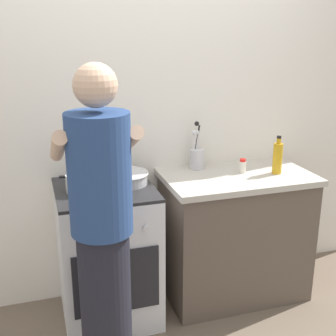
{
  "coord_description": "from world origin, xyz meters",
  "views": [
    {
      "loc": [
        -0.74,
        -2.42,
        1.84
      ],
      "look_at": [
        0.05,
        0.12,
        1.0
      ],
      "focal_mm": 47.57,
      "sensor_mm": 36.0,
      "label": 1
    }
  ],
  "objects_px": {
    "oil_bottle": "(278,158)",
    "person": "(103,238)",
    "stove_range": "(108,254)",
    "utensil_crock": "(197,157)",
    "mixing_bowl": "(125,177)",
    "spice_bottle": "(243,166)",
    "pot": "(81,183)"
  },
  "relations": [
    {
      "from": "mixing_bowl",
      "to": "person",
      "type": "bearing_deg",
      "value": -111.51
    },
    {
      "from": "stove_range",
      "to": "utensil_crock",
      "type": "relative_size",
      "value": 2.72
    },
    {
      "from": "mixing_bowl",
      "to": "utensil_crock",
      "type": "bearing_deg",
      "value": 16.14
    },
    {
      "from": "spice_bottle",
      "to": "oil_bottle",
      "type": "relative_size",
      "value": 0.38
    },
    {
      "from": "spice_bottle",
      "to": "person",
      "type": "distance_m",
      "value": 1.23
    },
    {
      "from": "oil_bottle",
      "to": "person",
      "type": "height_order",
      "value": "person"
    },
    {
      "from": "mixing_bowl",
      "to": "spice_bottle",
      "type": "xyz_separation_m",
      "value": [
        0.8,
        -0.02,
        0.01
      ]
    },
    {
      "from": "spice_bottle",
      "to": "oil_bottle",
      "type": "height_order",
      "value": "oil_bottle"
    },
    {
      "from": "mixing_bowl",
      "to": "spice_bottle",
      "type": "bearing_deg",
      "value": -1.57
    },
    {
      "from": "stove_range",
      "to": "pot",
      "type": "distance_m",
      "value": 0.52
    },
    {
      "from": "pot",
      "to": "person",
      "type": "xyz_separation_m",
      "value": [
        0.03,
        -0.58,
        -0.09
      ]
    },
    {
      "from": "oil_bottle",
      "to": "person",
      "type": "bearing_deg",
      "value": -157.08
    },
    {
      "from": "mixing_bowl",
      "to": "person",
      "type": "height_order",
      "value": "person"
    },
    {
      "from": "utensil_crock",
      "to": "person",
      "type": "distance_m",
      "value": 1.13
    },
    {
      "from": "pot",
      "to": "spice_bottle",
      "type": "height_order",
      "value": "pot"
    },
    {
      "from": "stove_range",
      "to": "person",
      "type": "distance_m",
      "value": 0.73
    },
    {
      "from": "stove_range",
      "to": "spice_bottle",
      "type": "bearing_deg",
      "value": 1.41
    },
    {
      "from": "oil_bottle",
      "to": "person",
      "type": "xyz_separation_m",
      "value": [
        -1.27,
        -0.54,
        -0.15
      ]
    },
    {
      "from": "person",
      "to": "utensil_crock",
      "type": "bearing_deg",
      "value": 45.08
    },
    {
      "from": "mixing_bowl",
      "to": "utensil_crock",
      "type": "distance_m",
      "value": 0.57
    },
    {
      "from": "pot",
      "to": "utensil_crock",
      "type": "distance_m",
      "value": 0.85
    },
    {
      "from": "mixing_bowl",
      "to": "oil_bottle",
      "type": "distance_m",
      "value": 1.03
    },
    {
      "from": "stove_range",
      "to": "utensil_crock",
      "type": "distance_m",
      "value": 0.89
    },
    {
      "from": "pot",
      "to": "utensil_crock",
      "type": "xyz_separation_m",
      "value": [
        0.82,
        0.22,
        0.03
      ]
    },
    {
      "from": "spice_bottle",
      "to": "person",
      "type": "height_order",
      "value": "person"
    },
    {
      "from": "pot",
      "to": "spice_bottle",
      "type": "xyz_separation_m",
      "value": [
        1.08,
        0.04,
        -0.01
      ]
    },
    {
      "from": "person",
      "to": "oil_bottle",
      "type": "bearing_deg",
      "value": 22.92
    },
    {
      "from": "stove_range",
      "to": "mixing_bowl",
      "type": "distance_m",
      "value": 0.51
    },
    {
      "from": "utensil_crock",
      "to": "oil_bottle",
      "type": "relative_size",
      "value": 1.28
    },
    {
      "from": "utensil_crock",
      "to": "pot",
      "type": "bearing_deg",
      "value": -165.09
    },
    {
      "from": "spice_bottle",
      "to": "oil_bottle",
      "type": "xyz_separation_m",
      "value": [
        0.21,
        -0.08,
        0.06
      ]
    },
    {
      "from": "stove_range",
      "to": "oil_bottle",
      "type": "xyz_separation_m",
      "value": [
        1.16,
        -0.06,
        0.56
      ]
    }
  ]
}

